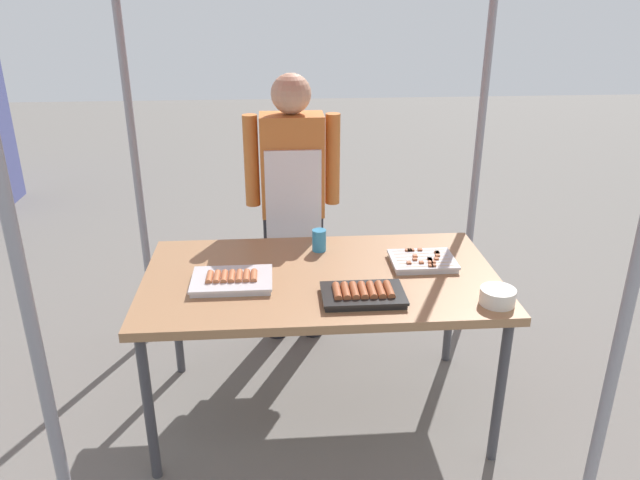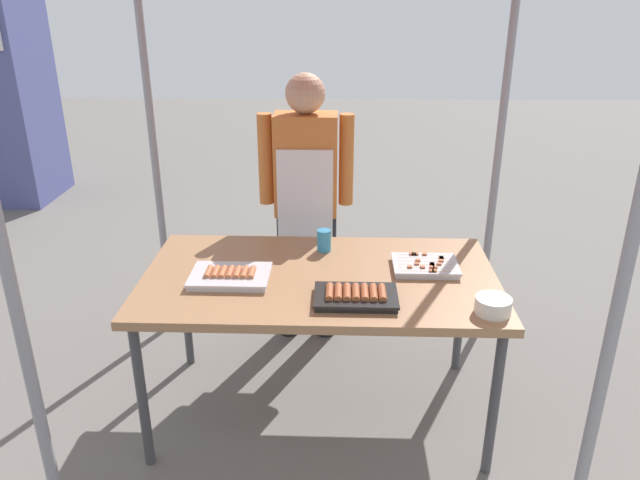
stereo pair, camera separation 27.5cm
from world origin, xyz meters
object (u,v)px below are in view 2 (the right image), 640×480
tray_meat_skewers (425,266)px  drink_cup_near_edge (324,240)px  condiment_bowl (493,305)px  tray_grilled_sausages (230,276)px  vendor_woman (306,191)px  tray_pork_links (356,296)px  stall_table (320,285)px

tray_meat_skewers → drink_cup_near_edge: (-0.47, 0.20, 0.04)m
drink_cup_near_edge → condiment_bowl: bearing=-40.8°
tray_grilled_sausages → condiment_bowl: size_ratio=2.42×
condiment_bowl → drink_cup_near_edge: size_ratio=1.34×
tray_grilled_sausages → vendor_woman: size_ratio=0.23×
tray_pork_links → drink_cup_near_edge: size_ratio=3.19×
tray_grilled_sausages → vendor_woman: vendor_woman is taller
condiment_bowl → drink_cup_near_edge: bearing=139.2°
stall_table → vendor_woman: size_ratio=1.03×
stall_table → drink_cup_near_edge: 0.29m
stall_table → tray_pork_links: 0.30m
condiment_bowl → tray_grilled_sausages: bearing=166.7°
tray_grilled_sausages → tray_meat_skewers: 0.89m
tray_meat_skewers → tray_pork_links: bearing=-135.8°
stall_table → condiment_bowl: 0.78m
condiment_bowl → vendor_woman: vendor_woman is taller
condiment_bowl → drink_cup_near_edge: (-0.69, 0.60, 0.02)m
tray_pork_links → vendor_woman: bearing=104.9°
tray_grilled_sausages → tray_pork_links: 0.58m
stall_table → vendor_woman: 0.77m
stall_table → drink_cup_near_edge: (0.01, 0.27, 0.11)m
tray_grilled_sausages → drink_cup_near_edge: (0.41, 0.34, 0.03)m
tray_meat_skewers → drink_cup_near_edge: drink_cup_near_edge is taller
stall_table → vendor_woman: vendor_woman is taller
tray_meat_skewers → tray_grilled_sausages: bearing=-171.0°
stall_table → vendor_woman: bearing=97.8°
tray_grilled_sausages → vendor_woman: (0.30, 0.79, 0.14)m
tray_pork_links → vendor_woman: 1.01m
tray_grilled_sausages → tray_meat_skewers: tray_grilled_sausages is taller
vendor_woman → tray_meat_skewers: bearing=131.9°
tray_pork_links → condiment_bowl: size_ratio=2.38×
condiment_bowl → vendor_woman: size_ratio=0.09×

